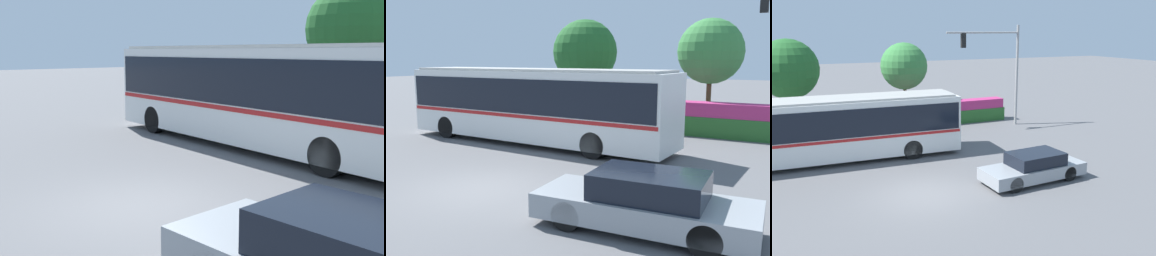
% 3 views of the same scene
% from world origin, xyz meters
% --- Properties ---
extents(ground_plane, '(140.00, 140.00, 0.00)m').
position_xyz_m(ground_plane, '(0.00, 0.00, 0.00)').
color(ground_plane, '#5B5B5E').
extents(city_bus, '(12.54, 3.11, 3.21)m').
position_xyz_m(city_bus, '(-2.59, 5.97, 1.83)').
color(city_bus, silver).
rests_on(city_bus, ground).
extents(sedan_foreground, '(4.78, 2.06, 1.27)m').
position_xyz_m(sedan_foreground, '(4.91, -0.44, 0.60)').
color(sedan_foreground, gray).
rests_on(sedan_foreground, ground).
extents(flowering_hedge, '(10.10, 1.10, 1.59)m').
position_xyz_m(flowering_hedge, '(4.87, 11.49, 0.78)').
color(flowering_hedge, '#286028').
rests_on(flowering_hedge, ground).
extents(street_tree_left, '(3.88, 3.88, 5.97)m').
position_xyz_m(street_tree_left, '(-4.44, 13.92, 4.02)').
color(street_tree_left, brown).
rests_on(street_tree_left, ground).
extents(street_tree_centre, '(3.31, 3.31, 5.65)m').
position_xyz_m(street_tree_centre, '(3.10, 13.41, 3.99)').
color(street_tree_centre, brown).
rests_on(street_tree_centre, ground).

